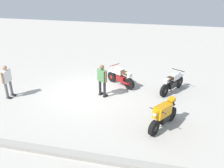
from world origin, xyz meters
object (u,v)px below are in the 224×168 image
motorcycle_cream_vintage (121,77)px  person_in_green_shirt (102,79)px  motorcycle_silver_cruiser (172,83)px  motorcycle_orange_sportbike (163,114)px  person_in_white_shirt (7,80)px

motorcycle_cream_vintage → person_in_green_shirt: 1.67m
motorcycle_cream_vintage → motorcycle_silver_cruiser: bearing=-149.7°
motorcycle_orange_sportbike → motorcycle_silver_cruiser: motorcycle_orange_sportbike is taller
motorcycle_silver_cruiser → person_in_white_shirt: size_ratio=1.12×
person_in_white_shirt → person_in_green_shirt: person_in_green_shirt is taller
motorcycle_orange_sportbike → person_in_green_shirt: person_in_green_shirt is taller
motorcycle_orange_sportbike → person_in_white_shirt: 7.55m
person_in_white_shirt → person_in_green_shirt: bearing=18.4°
motorcycle_cream_vintage → person_in_white_shirt: person_in_white_shirt is taller
motorcycle_silver_cruiser → person_in_green_shirt: 3.62m
motorcycle_cream_vintage → person_in_white_shirt: size_ratio=1.02×
motorcycle_silver_cruiser → motorcycle_cream_vintage: bearing=116.5°
motorcycle_silver_cruiser → person_in_green_shirt: person_in_green_shirt is taller
motorcycle_silver_cruiser → motorcycle_orange_sportbike: bearing=-155.1°
person_in_white_shirt → person_in_green_shirt: 4.60m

